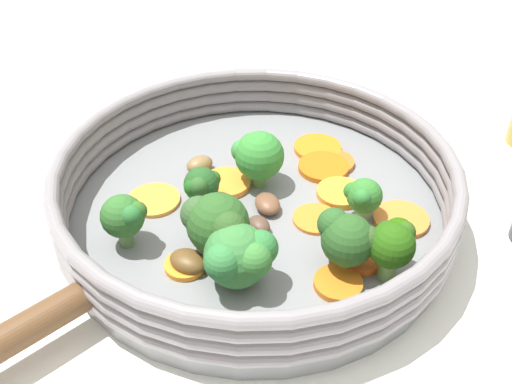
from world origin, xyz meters
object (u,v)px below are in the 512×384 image
object	(u,v)px
broccoli_floret_3	(201,186)
broccoli_floret_4	(363,197)
carrot_slice_2	(340,193)
broccoli_floret_7	(347,238)
carrot_slice_0	(323,167)
mushroom_piece_2	(259,225)
carrot_slice_5	(226,183)
broccoli_floret_2	(217,224)
broccoli_floret_5	(239,256)
broccoli_floret_6	(393,242)
carrot_slice_6	(358,253)
carrot_slice_3	(318,148)
carrot_slice_8	(316,219)
mushroom_piece_1	(266,206)
mushroom_piece_0	(200,164)
skillet	(256,214)
carrot_slice_9	(154,200)
carrot_slice_1	(333,162)
broccoli_floret_0	(257,155)
mushroom_piece_3	(188,261)
carrot_slice_7	(338,283)
carrot_slice_4	(185,265)
carrot_slice_10	(401,219)

from	to	relation	value
broccoli_floret_3	broccoli_floret_4	xyz separation A→B (m)	(0.12, 0.04, 0.00)
carrot_slice_2	broccoli_floret_7	size ratio (longest dim) A/B	0.84
carrot_slice_0	mushroom_piece_2	bearing A→B (deg)	-98.48
carrot_slice_5	broccoli_floret_2	xyz separation A→B (m)	(0.04, -0.08, 0.03)
broccoli_floret_5	broccoli_floret_6	bearing A→B (deg)	32.10
carrot_slice_6	broccoli_floret_4	bearing A→B (deg)	106.36
carrot_slice_3	carrot_slice_8	bearing A→B (deg)	-68.90
carrot_slice_3	broccoli_floret_3	bearing A→B (deg)	-114.78
broccoli_floret_6	broccoli_floret_5	bearing A→B (deg)	-147.90
carrot_slice_3	mushroom_piece_1	size ratio (longest dim) A/B	1.66
broccoli_floret_7	broccoli_floret_6	bearing A→B (deg)	16.92
carrot_slice_3	mushroom_piece_0	xyz separation A→B (m)	(-0.08, -0.08, 0.00)
skillet	broccoli_floret_5	distance (m)	0.10
skillet	carrot_slice_9	distance (m)	0.09
carrot_slice_1	broccoli_floret_0	size ratio (longest dim) A/B	0.75
mushroom_piece_2	broccoli_floret_6	bearing A→B (deg)	0.56
mushroom_piece_0	broccoli_floret_0	bearing A→B (deg)	7.66
broccoli_floret_7	mushroom_piece_3	xyz separation A→B (m)	(-0.10, -0.05, -0.02)
broccoli_floret_6	carrot_slice_9	bearing A→B (deg)	-178.05
broccoli_floret_3	mushroom_piece_0	xyz separation A→B (m)	(-0.03, 0.04, -0.01)
carrot_slice_2	mushroom_piece_3	size ratio (longest dim) A/B	1.36
carrot_slice_6	mushroom_piece_2	distance (m)	0.08
carrot_slice_1	broccoli_floret_6	bearing A→B (deg)	-52.85
broccoli_floret_7	skillet	bearing A→B (deg)	158.54
carrot_slice_3	carrot_slice_7	bearing A→B (deg)	-63.31
broccoli_floret_4	broccoli_floret_7	bearing A→B (deg)	-82.95
carrot_slice_5	broccoli_floret_5	xyz separation A→B (m)	(0.07, -0.10, 0.02)
carrot_slice_6	broccoli_floret_7	size ratio (longest dim) A/B	0.90
carrot_slice_4	carrot_slice_0	bearing A→B (deg)	74.03
carrot_slice_2	carrot_slice_3	distance (m)	0.07
mushroom_piece_0	mushroom_piece_3	world-z (taller)	same
carrot_slice_5	broccoli_floret_3	distance (m)	0.04
carrot_slice_4	broccoli_floret_6	size ratio (longest dim) A/B	0.65
carrot_slice_8	broccoli_floret_4	bearing A→B (deg)	30.14
carrot_slice_2	broccoli_floret_0	distance (m)	0.08
carrot_slice_9	mushroom_piece_2	world-z (taller)	mushroom_piece_2
mushroom_piece_2	broccoli_floret_2	bearing A→B (deg)	-113.29
mushroom_piece_3	skillet	bearing A→B (deg)	82.00
broccoli_floret_2	mushroom_piece_1	xyz separation A→B (m)	(0.01, 0.06, -0.02)
broccoli_floret_5	broccoli_floret_6	distance (m)	0.11
carrot_slice_8	broccoli_floret_2	world-z (taller)	broccoli_floret_2
carrot_slice_1	broccoli_floret_2	world-z (taller)	broccoli_floret_2
carrot_slice_0	carrot_slice_7	size ratio (longest dim) A/B	1.28
carrot_slice_4	broccoli_floret_3	bearing A→B (deg)	110.38
carrot_slice_10	carrot_slice_9	bearing A→B (deg)	-160.67
carrot_slice_7	carrot_slice_9	size ratio (longest dim) A/B	0.80
skillet	mushroom_piece_2	bearing A→B (deg)	-59.34
carrot_slice_6	broccoli_floret_6	size ratio (longest dim) A/B	0.92
carrot_slice_6	broccoli_floret_0	world-z (taller)	broccoli_floret_0
carrot_slice_7	broccoli_floret_7	bearing A→B (deg)	97.60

